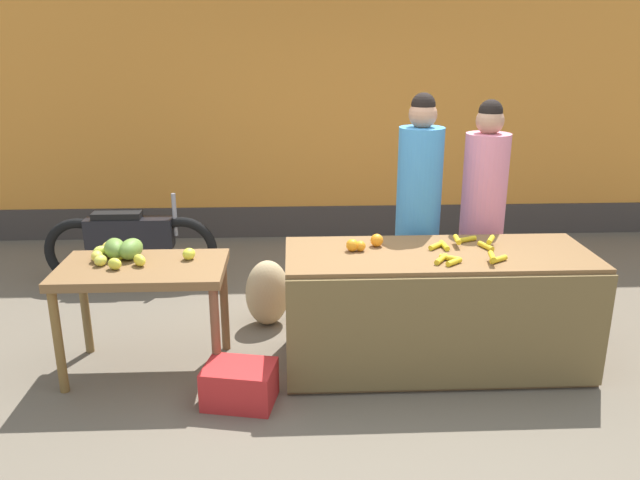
% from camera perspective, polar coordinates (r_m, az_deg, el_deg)
% --- Properties ---
extents(ground_plane, '(24.00, 24.00, 0.00)m').
position_cam_1_polar(ground_plane, '(4.61, 4.06, -11.09)').
color(ground_plane, '#665B4C').
extents(market_wall_back, '(8.96, 0.23, 3.32)m').
position_cam_1_polar(market_wall_back, '(7.23, 1.44, 13.08)').
color(market_wall_back, orange).
rests_on(market_wall_back, ground).
extents(fruit_stall_counter, '(2.09, 0.80, 0.84)m').
position_cam_1_polar(fruit_stall_counter, '(4.50, 10.44, -6.21)').
color(fruit_stall_counter, brown).
rests_on(fruit_stall_counter, ground).
extents(side_table_wooden, '(1.11, 0.66, 0.78)m').
position_cam_1_polar(side_table_wooden, '(4.42, -15.73, -3.48)').
color(side_table_wooden, brown).
rests_on(side_table_wooden, ground).
extents(banana_bunch_pile, '(0.52, 0.58, 0.07)m').
position_cam_1_polar(banana_bunch_pile, '(4.36, 12.95, -0.86)').
color(banana_bunch_pile, gold).
rests_on(banana_bunch_pile, fruit_stall_counter).
extents(orange_pile, '(0.27, 0.18, 0.09)m').
position_cam_1_polar(orange_pile, '(4.34, 4.04, -0.30)').
color(orange_pile, orange).
rests_on(orange_pile, fruit_stall_counter).
extents(mango_papaya_pile, '(0.73, 0.48, 0.14)m').
position_cam_1_polar(mango_papaya_pile, '(4.51, -17.45, -0.97)').
color(mango_papaya_pile, '#D8D446').
rests_on(mango_papaya_pile, side_table_wooden).
extents(vendor_woman_blue_shirt, '(0.34, 0.34, 1.85)m').
position_cam_1_polar(vendor_woman_blue_shirt, '(4.92, 8.85, 2.36)').
color(vendor_woman_blue_shirt, '#33333D').
rests_on(vendor_woman_blue_shirt, ground).
extents(vendor_woman_pink_shirt, '(0.34, 0.34, 1.80)m').
position_cam_1_polar(vendor_woman_pink_shirt, '(5.08, 14.46, 2.16)').
color(vendor_woman_pink_shirt, '#33333D').
rests_on(vendor_woman_pink_shirt, ground).
extents(parked_motorcycle, '(1.60, 0.18, 0.88)m').
position_cam_1_polar(parked_motorcycle, '(6.13, -16.77, -0.30)').
color(parked_motorcycle, black).
rests_on(parked_motorcycle, ground).
extents(produce_crate, '(0.49, 0.40, 0.26)m').
position_cam_1_polar(produce_crate, '(4.14, -7.27, -12.82)').
color(produce_crate, red).
rests_on(produce_crate, ground).
extents(produce_sack, '(0.45, 0.42, 0.54)m').
position_cam_1_polar(produce_sack, '(5.10, -4.77, -4.78)').
color(produce_sack, tan).
rests_on(produce_sack, ground).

